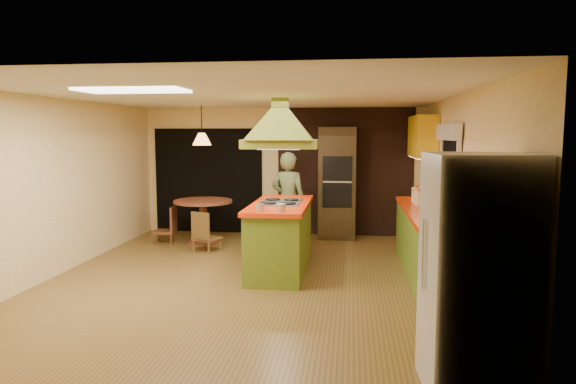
# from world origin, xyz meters

# --- Properties ---
(ground) EXTENTS (6.50, 6.50, 0.00)m
(ground) POSITION_xyz_m (0.00, 0.00, 0.00)
(ground) COLOR olive
(ground) RESTS_ON ground
(room_walls) EXTENTS (5.50, 6.50, 6.50)m
(room_walls) POSITION_xyz_m (0.00, 0.00, 1.25)
(room_walls) COLOR #FFEEB6
(room_walls) RESTS_ON ground
(ceiling_plane) EXTENTS (6.50, 6.50, 0.00)m
(ceiling_plane) POSITION_xyz_m (0.00, 0.00, 2.50)
(ceiling_plane) COLOR silver
(ceiling_plane) RESTS_ON room_walls
(brick_panel) EXTENTS (2.64, 0.03, 2.50)m
(brick_panel) POSITION_xyz_m (1.25, 3.23, 1.25)
(brick_panel) COLOR #381E14
(brick_panel) RESTS_ON ground
(nook_opening) EXTENTS (2.20, 0.03, 2.10)m
(nook_opening) POSITION_xyz_m (-1.50, 3.23, 1.05)
(nook_opening) COLOR black
(nook_opening) RESTS_ON ground
(right_counter) EXTENTS (0.62, 3.05, 0.92)m
(right_counter) POSITION_xyz_m (2.45, 0.60, 0.46)
(right_counter) COLOR olive
(right_counter) RESTS_ON ground
(upper_cabinets) EXTENTS (0.34, 1.40, 0.70)m
(upper_cabinets) POSITION_xyz_m (2.57, 2.20, 1.95)
(upper_cabinets) COLOR yellow
(upper_cabinets) RESTS_ON room_walls
(window_right) EXTENTS (0.12, 1.35, 1.06)m
(window_right) POSITION_xyz_m (2.70, 0.40, 1.77)
(window_right) COLOR black
(window_right) RESTS_ON room_walls
(fluor_panel) EXTENTS (1.20, 0.60, 0.03)m
(fluor_panel) POSITION_xyz_m (-1.10, -1.20, 2.48)
(fluor_panel) COLOR white
(fluor_panel) RESTS_ON ceiling_plane
(kitchen_island) EXTENTS (0.81, 2.01, 1.02)m
(kitchen_island) POSITION_xyz_m (0.36, 0.45, 0.51)
(kitchen_island) COLOR olive
(kitchen_island) RESTS_ON ground
(range_hood) EXTENTS (1.10, 0.82, 0.80)m
(range_hood) POSITION_xyz_m (0.36, 0.45, 2.25)
(range_hood) COLOR olive
(range_hood) RESTS_ON ceiling_plane
(man) EXTENTS (0.70, 0.55, 1.69)m
(man) POSITION_xyz_m (0.31, 1.80, 0.85)
(man) COLOR #525F32
(man) RESTS_ON ground
(refrigerator) EXTENTS (0.80, 0.76, 1.85)m
(refrigerator) POSITION_xyz_m (2.34, -2.86, 0.93)
(refrigerator) COLOR silver
(refrigerator) RESTS_ON ground
(wall_oven) EXTENTS (0.72, 0.62, 2.12)m
(wall_oven) POSITION_xyz_m (1.11, 2.95, 1.06)
(wall_oven) COLOR #453116
(wall_oven) RESTS_ON ground
(dining_table) EXTENTS (1.06, 1.06, 0.79)m
(dining_table) POSITION_xyz_m (-1.31, 2.17, 0.56)
(dining_table) COLOR brown
(dining_table) RESTS_ON ground
(chair_left) EXTENTS (0.39, 0.39, 0.67)m
(chair_left) POSITION_xyz_m (-2.01, 2.07, 0.34)
(chair_left) COLOR brown
(chair_left) RESTS_ON ground
(chair_near) EXTENTS (0.50, 0.50, 0.69)m
(chair_near) POSITION_xyz_m (-1.06, 1.52, 0.35)
(chair_near) COLOR brown
(chair_near) RESTS_ON ground
(pendant_lamp) EXTENTS (0.39, 0.39, 0.22)m
(pendant_lamp) POSITION_xyz_m (-1.31, 2.17, 1.90)
(pendant_lamp) COLOR #FF9E3F
(pendant_lamp) RESTS_ON ceiling_plane
(canister_large) EXTENTS (0.20, 0.20, 0.23)m
(canister_large) POSITION_xyz_m (2.40, 1.38, 1.04)
(canister_large) COLOR #FFEECD
(canister_large) RESTS_ON right_counter
(canister_medium) EXTENTS (0.15, 0.15, 0.21)m
(canister_medium) POSITION_xyz_m (2.40, 1.06, 1.02)
(canister_medium) COLOR #F4EAC5
(canister_medium) RESTS_ON right_counter
(canister_small) EXTENTS (0.12, 0.12, 0.15)m
(canister_small) POSITION_xyz_m (2.40, 1.29, 0.99)
(canister_small) COLOR beige
(canister_small) RESTS_ON right_counter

